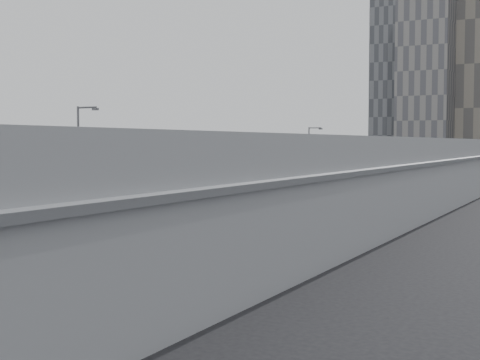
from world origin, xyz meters
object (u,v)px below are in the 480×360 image
Objects in this scene: bus_4 at (269,192)px; suv at (382,174)px; bus_5 at (320,182)px; street_lamp_near at (80,157)px; bus_3 at (195,202)px; bus_8 at (405,170)px; bus_7 at (381,174)px; shipping_container at (333,174)px; bus_2 at (67,221)px; bus_6 at (361,178)px; street_lamp_far at (310,153)px.

suv is at bearing 94.11° from bus_4.
bus_5 reaches higher than bus_4.
street_lamp_near is at bearing -107.23° from bus_4.
bus_4 is 58.69m from suv.
bus_5 is (0.35, 27.42, 0.21)m from bus_3.
bus_8 is at bearing 85.29° from street_lamp_near.
bus_4 is 0.92× the size of bus_7.
bus_5 is 2.15× the size of shipping_container.
street_lamp_near reaches higher than bus_8.
bus_8 is (-0.03, 14.54, 0.03)m from bus_7.
bus_2 is 1.13× the size of bus_4.
bus_6 is 1.43× the size of street_lamp_near.
bus_7 is 15.76m from street_lamp_far.
suv is (-5.06, 58.46, -0.70)m from bus_4.
bus_8 is (0.05, 54.15, 0.15)m from bus_4.
suv is at bearing 89.23° from street_lamp_near.
shipping_container is 17.85m from suv.
suv is (-5.14, 18.85, -0.82)m from bus_7.
bus_7 is (-0.74, 69.55, -0.06)m from bus_2.
bus_3 is at bearing -83.80° from suv.
bus_2 reaches higher than bus_3.
bus_2 is 43.79m from bus_5.
street_lamp_far is (-5.81, 25.38, 3.45)m from bus_4.
street_lamp_far is (-5.56, 38.95, 3.44)m from bus_3.
bus_5 is 1.63× the size of street_lamp_far.
bus_6 is (0.65, 27.67, 0.11)m from bus_4.
shipping_container is (-8.94, 70.83, -0.21)m from bus_2.
street_lamp_far is (0.31, 46.18, -0.33)m from street_lamp_near.
street_lamp_near reaches higher than bus_2.
shipping_container is (-8.77, 13.22, -0.14)m from bus_6.
bus_7 is (0.08, 39.61, 0.12)m from bus_4.
bus_5 is at bearing -81.02° from suv.
street_lamp_far reaches higher than bus_7.
bus_4 is at bearing -90.62° from shipping_container.
street_lamp_far reaches higher than suv.
suv is (3.06, 17.58, -0.67)m from shipping_container.
street_lamp_near is 61.84m from shipping_container.
bus_7 is 60.84m from street_lamp_near.
street_lamp_near is at bearing -90.23° from bus_8.
shipping_container is at bearing 98.48° from street_lamp_far.
street_lamp_near reaches higher than shipping_container.
bus_2 is at bearing -83.73° from bus_3.
bus_4 is 1.32× the size of street_lamp_near.
street_lamp_far is at bearing 102.05° from bus_4.
street_lamp_far is at bearing -162.26° from bus_6.
bus_4 is at bearing -93.15° from bus_6.
bus_5 is (0.10, 13.85, 0.23)m from bus_4.
street_lamp_far is at bearing 89.61° from street_lamp_near.
bus_2 reaches higher than bus_7.
suv is at bearing 98.71° from bus_6.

